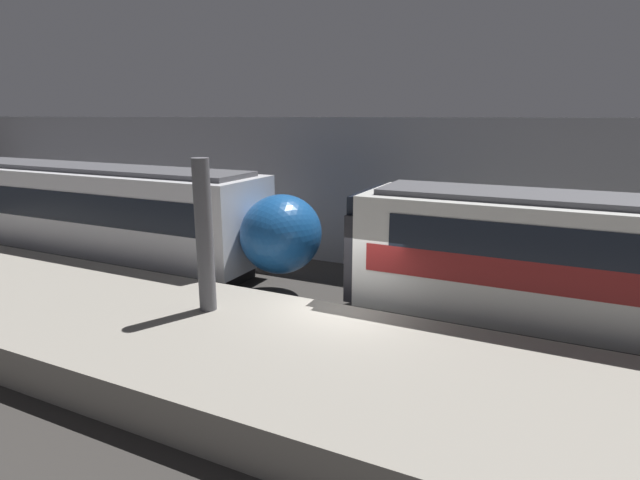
% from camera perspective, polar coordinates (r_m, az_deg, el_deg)
% --- Properties ---
extents(ground_plane, '(120.00, 120.00, 0.00)m').
position_cam_1_polar(ground_plane, '(13.00, 2.98, -11.13)').
color(ground_plane, '#33302D').
extents(platform, '(40.00, 5.28, 0.90)m').
position_cam_1_polar(platform, '(10.66, -2.66, -14.39)').
color(platform, gray).
rests_on(platform, ground).
extents(station_rear_barrier, '(50.00, 0.15, 5.47)m').
position_cam_1_polar(station_rear_barrier, '(17.81, 10.77, 4.79)').
color(station_rear_barrier, gray).
rests_on(station_rear_barrier, ground).
extents(support_pillar_near, '(0.41, 0.41, 3.69)m').
position_cam_1_polar(support_pillar_near, '(12.13, -13.08, 0.42)').
color(support_pillar_near, '#56565B').
rests_on(support_pillar_near, platform).
extents(train_modern, '(19.95, 3.02, 3.74)m').
position_cam_1_polar(train_modern, '(21.36, -26.20, 2.90)').
color(train_modern, black).
rests_on(train_modern, ground).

